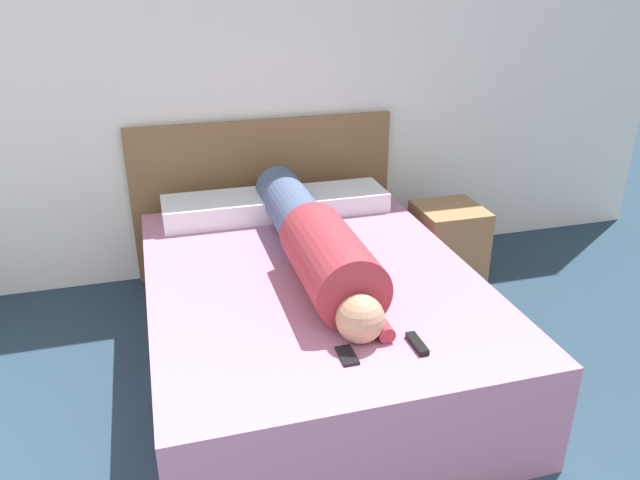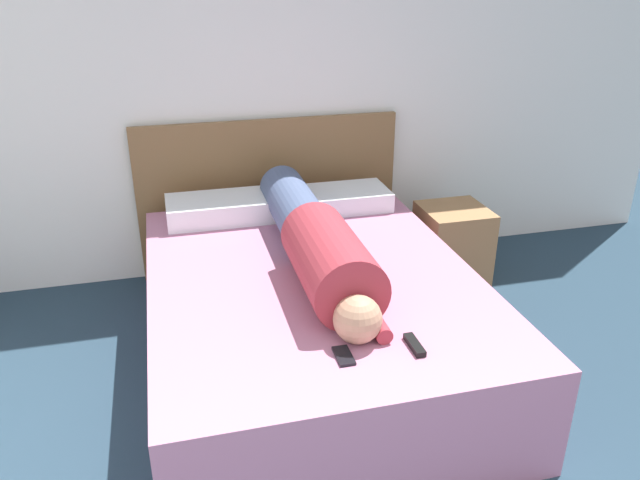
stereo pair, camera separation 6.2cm
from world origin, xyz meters
TOP-DOWN VIEW (x-y plane):
  - wall_back at (0.00, 3.93)m, footprint 5.71×0.06m
  - bed at (-0.07, 2.69)m, footprint 1.59×2.08m
  - headboard at (-0.07, 3.86)m, footprint 1.71×0.04m
  - nightstand at (1.03, 3.36)m, footprint 0.41×0.41m
  - person_lying at (-0.03, 2.75)m, footprint 0.33×1.67m
  - pillow_near_headboard at (-0.43, 3.52)m, footprint 0.63×0.34m
  - pillow_second at (0.31, 3.52)m, footprint 0.60×0.34m
  - tv_remote at (0.17, 1.96)m, footprint 0.04×0.15m
  - cell_phone at (-0.12, 1.96)m, footprint 0.06×0.13m

SIDE VIEW (x-z plane):
  - nightstand at x=1.03m, z-range 0.00..0.50m
  - bed at x=-0.07m, z-range 0.00..0.52m
  - headboard at x=-0.07m, z-range 0.00..1.02m
  - cell_phone at x=-0.12m, z-range 0.52..0.53m
  - tv_remote at x=0.17m, z-range 0.52..0.54m
  - pillow_second at x=0.31m, z-range 0.52..0.64m
  - pillow_near_headboard at x=-0.43m, z-range 0.52..0.65m
  - person_lying at x=-0.03m, z-range 0.50..0.83m
  - wall_back at x=0.00m, z-range 0.00..2.60m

